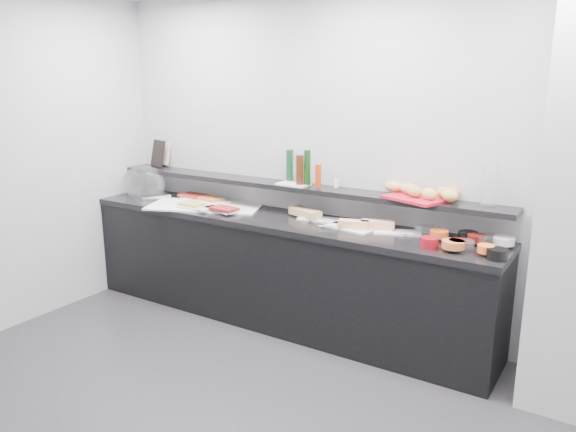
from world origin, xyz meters
The scene contains 55 objects.
back_wall centered at (0.00, 2.00, 1.35)m, with size 5.00×0.02×2.70m, color #AAACB1.
buffet_cabinet centered at (-0.70, 1.70, 0.42)m, with size 3.60×0.60×0.85m, color black.
counter_top centered at (-0.70, 1.70, 0.88)m, with size 3.62×0.62×0.05m, color black.
wall_shelf centered at (-0.70, 1.88, 1.13)m, with size 3.60×0.25×0.04m, color black.
cloche_base centered at (-2.18, 1.71, 0.92)m, with size 0.41×0.28×0.04m, color silver.
cloche_dome centered at (-2.24, 1.72, 1.03)m, with size 0.42×0.28×0.34m, color white.
linen_runner centered at (-1.45, 1.67, 0.91)m, with size 0.98×0.46×0.01m, color white.
platter_meat_a centered at (-1.69, 1.84, 0.92)m, with size 0.27×0.18×0.01m, color silver.
food_meat_a centered at (-1.74, 1.84, 0.94)m, with size 0.24×0.15×0.02m, color maroon.
platter_salmon centered at (-1.48, 1.82, 0.92)m, with size 0.30×0.20×0.01m, color white.
food_salmon centered at (-1.51, 1.81, 0.94)m, with size 0.23×0.15×0.02m, color orange.
platter_cheese centered at (-1.44, 1.57, 0.92)m, with size 0.32×0.21×0.01m, color silver.
food_cheese centered at (-1.51, 1.56, 0.94)m, with size 0.21×0.13×0.02m, color gold.
platter_meat_b centered at (-1.20, 1.64, 0.92)m, with size 0.34×0.23×0.01m, color white.
food_meat_b centered at (-1.16, 1.57, 0.94)m, with size 0.23×0.14×0.02m, color maroon.
sandwich_plate_left centered at (-0.35, 1.81, 0.91)m, with size 0.39×0.17×0.01m, color white.
sandwich_food_left centered at (-0.51, 1.80, 0.94)m, with size 0.30×0.11×0.06m, color tan.
tongs_left centered at (-0.43, 1.73, 0.92)m, with size 0.01×0.01×0.16m, color silver.
sandwich_plate_mid centered at (-0.06, 1.69, 0.91)m, with size 0.37×0.16×0.01m, color white.
sandwich_food_mid centered at (-0.02, 1.68, 0.94)m, with size 0.22×0.09×0.06m, color tan.
tongs_mid centered at (-0.20, 1.63, 0.92)m, with size 0.01×0.01×0.16m, color silver.
sandwich_plate_right centered at (0.29, 1.77, 0.91)m, with size 0.34×0.15×0.01m, color white.
sandwich_food_right centered at (0.14, 1.76, 0.94)m, with size 0.25×0.10×0.06m, color tan.
tongs_right centered at (0.31, 1.73, 0.92)m, with size 0.01×0.01×0.16m, color silver.
bowl_glass_fruit centered at (0.51, 1.81, 0.94)m, with size 0.19×0.19×0.07m, color white.
fill_glass_fruit centered at (0.60, 1.76, 0.95)m, with size 0.13×0.13×0.05m, color orange.
bowl_black_jam centered at (0.78, 1.84, 0.94)m, with size 0.14×0.14×0.07m, color black.
fill_black_jam centered at (0.85, 1.79, 0.95)m, with size 0.12×0.12×0.05m, color #5E110D.
bowl_glass_cream centered at (0.93, 1.81, 0.94)m, with size 0.17×0.17×0.07m, color white.
fill_glass_cream centered at (1.02, 1.83, 0.95)m, with size 0.14×0.14×0.05m, color white.
bowl_red_jam centered at (0.60, 1.56, 0.94)m, with size 0.12×0.12×0.07m, color maroon.
fill_red_jam centered at (0.78, 1.60, 0.95)m, with size 0.12×0.12×0.05m, color #59100C.
bowl_glass_salmon centered at (0.81, 1.60, 0.94)m, with size 0.15×0.15×0.07m, color white.
fill_glass_salmon centered at (0.76, 1.56, 0.95)m, with size 0.15×0.15×0.05m, color #CD6232.
bowl_black_fruit centered at (1.04, 1.55, 0.94)m, with size 0.13×0.13×0.07m, color black.
fill_black_fruit centered at (0.97, 1.58, 0.95)m, with size 0.11×0.11×0.05m, color orange.
framed_print centered at (-2.26, 1.94, 1.28)m, with size 0.21×0.02×0.26m, color black.
print_art centered at (-2.24, 1.98, 1.28)m, with size 0.20×0.00×0.22m, color beige.
condiment_tray centered at (-0.65, 1.85, 1.16)m, with size 0.26×0.16×0.01m, color white.
bottle_green_a centered at (-0.75, 1.94, 1.29)m, with size 0.06×0.06×0.26m, color #103B1C.
bottle_brown centered at (-0.58, 1.84, 1.28)m, with size 0.06×0.06×0.24m, color #3B1B0A.
bottle_green_b centered at (-0.54, 1.88, 1.30)m, with size 0.05×0.05×0.28m, color #10360E.
bottle_hot centered at (-0.42, 1.85, 1.25)m, with size 0.05×0.05×0.18m, color #B9310D.
shaker_salt centered at (-0.42, 1.86, 1.20)m, with size 0.03×0.03×0.07m, color white.
shaker_pepper centered at (-0.27, 1.88, 1.20)m, with size 0.03×0.03×0.07m, color white.
bread_tray centered at (0.39, 1.85, 1.16)m, with size 0.42×0.30×0.02m, color red.
bread_roll_nw centered at (0.18, 1.95, 1.21)m, with size 0.15×0.10×0.08m, color tan.
bread_roll_n centered at (0.30, 1.93, 1.21)m, with size 0.13×0.08×0.08m, color gold.
bread_roll_ne centered at (0.62, 1.95, 1.21)m, with size 0.13×0.08×0.08m, color #AD7F42.
bread_roll_sw centered at (0.39, 1.84, 1.21)m, with size 0.13×0.08×0.08m, color #B58445.
bread_roll_s centered at (0.50, 1.81, 1.21)m, with size 0.12×0.08×0.08m, color tan.
bread_roll_se centered at (0.64, 1.83, 1.21)m, with size 0.13×0.08×0.08m, color gold.
bread_roll_midw centered at (0.31, 1.91, 1.21)m, with size 0.12×0.08×0.08m, color tan.
bread_roll_mide centered at (0.58, 1.92, 1.21)m, with size 0.12×0.08×0.08m, color #C6884B.
carafe centered at (0.88, 1.90, 1.30)m, with size 0.10×0.10×0.30m, color white.
Camera 1 is at (1.72, -1.99, 2.03)m, focal length 35.00 mm.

